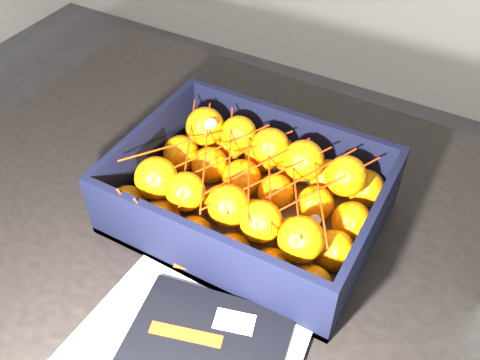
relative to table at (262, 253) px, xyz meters
The scene contains 4 objects.
table is the anchor object (origin of this frame).
produce_crate 0.14m from the table, 153.34° to the right, with size 0.41×0.31×0.12m.
clementine_heap 0.16m from the table, 158.33° to the right, with size 0.39×0.29×0.12m.
mesh_net 0.21m from the table, 145.20° to the right, with size 0.34×0.27×0.09m.
Camera 1 is at (0.56, -0.34, 1.41)m, focal length 39.35 mm.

